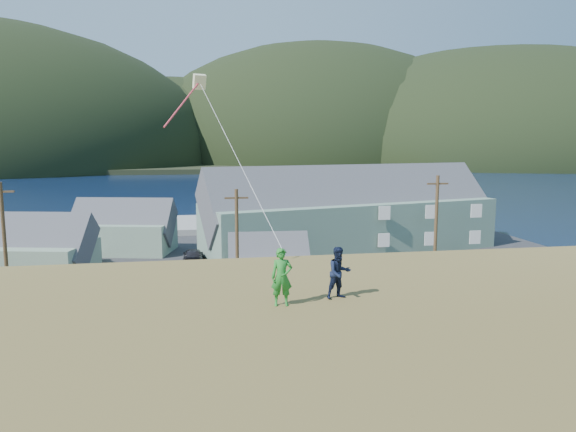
% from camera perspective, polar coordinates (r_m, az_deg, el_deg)
% --- Properties ---
extents(ground, '(900.00, 900.00, 0.00)m').
position_cam_1_polar(ground, '(35.16, -4.30, -11.64)').
color(ground, '#0A1638').
rests_on(ground, ground).
extents(grass_strip, '(110.00, 8.00, 0.10)m').
position_cam_1_polar(grass_strip, '(33.27, -3.99, -12.70)').
color(grass_strip, '#4C3D19').
rests_on(grass_strip, ground).
extents(waterfront_lot, '(72.00, 36.00, 0.12)m').
position_cam_1_polar(waterfront_lot, '(51.43, -6.01, -5.24)').
color(waterfront_lot, '#28282B').
rests_on(waterfront_lot, ground).
extents(wharf, '(26.00, 14.00, 0.90)m').
position_cam_1_polar(wharf, '(73.94, -11.74, -0.99)').
color(wharf, gray).
rests_on(wharf, ground).
extents(far_shore, '(900.00, 320.00, 2.00)m').
position_cam_1_polar(far_shore, '(363.16, -9.02, 6.21)').
color(far_shore, black).
rests_on(far_shore, ground).
extents(far_hills, '(760.00, 265.00, 143.00)m').
position_cam_1_polar(far_hills, '(314.88, -2.41, 6.22)').
color(far_hills, black).
rests_on(far_hills, ground).
extents(lodge, '(33.98, 16.88, 11.52)m').
position_cam_1_polar(lodge, '(56.40, 7.13, 0.44)').
color(lodge, gray).
rests_on(lodge, waterfront_lot).
extents(shed_palegreen_near, '(11.08, 8.21, 7.29)m').
position_cam_1_polar(shed_palegreen_near, '(48.48, -26.68, -3.63)').
color(shed_palegreen_near, gray).
rests_on(shed_palegreen_near, waterfront_lot).
extents(shed_white, '(6.92, 4.75, 5.33)m').
position_cam_1_polar(shed_white, '(43.22, -2.17, -5.01)').
color(shed_white, white).
rests_on(shed_white, waterfront_lot).
extents(shed_palegreen_far, '(11.82, 8.25, 7.25)m').
position_cam_1_polar(shed_palegreen_far, '(58.47, -17.83, -1.27)').
color(shed_palegreen_far, slate).
rests_on(shed_palegreen_far, waterfront_lot).
extents(utility_poles, '(29.39, 0.24, 9.46)m').
position_cam_1_polar(utility_poles, '(35.28, -5.73, -3.64)').
color(utility_poles, '#47331E').
rests_on(utility_poles, waterfront_lot).
extents(parked_cars, '(23.25, 12.90, 1.54)m').
position_cam_1_polar(parked_cars, '(55.71, -17.54, -3.73)').
color(parked_cars, navy).
rests_on(parked_cars, waterfront_lot).
extents(kite_flyer_green, '(0.64, 0.45, 1.67)m').
position_cam_1_polar(kite_flyer_green, '(14.75, -0.70, -6.80)').
color(kite_flyer_green, '#217B27').
rests_on(kite_flyer_green, hillside).
extents(kite_flyer_navy, '(0.88, 0.76, 1.57)m').
position_cam_1_polar(kite_flyer_navy, '(15.50, 5.70, -6.30)').
color(kite_flyer_navy, '#121A33').
rests_on(kite_flyer_navy, hillside).
extents(kite_rig, '(1.74, 3.42, 8.51)m').
position_cam_1_polar(kite_rig, '(20.21, -10.00, 13.96)').
color(kite_rig, beige).
rests_on(kite_rig, ground).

